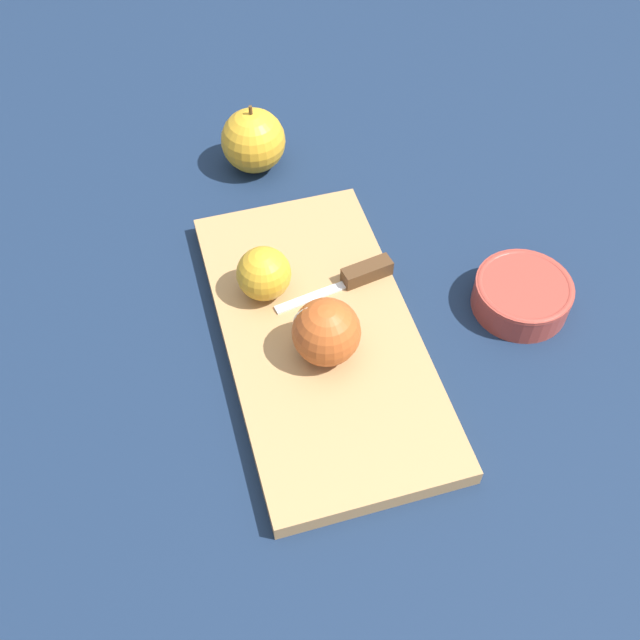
# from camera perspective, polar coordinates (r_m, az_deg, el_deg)

# --- Properties ---
(ground_plane) EXTENTS (4.00, 4.00, 0.00)m
(ground_plane) POSITION_cam_1_polar(r_m,az_deg,el_deg) (0.88, 0.00, -1.71)
(ground_plane) COLOR #14233D
(cutting_board) EXTENTS (0.45, 0.24, 0.02)m
(cutting_board) POSITION_cam_1_polar(r_m,az_deg,el_deg) (0.87, 0.00, -1.27)
(cutting_board) COLOR #A37A4C
(cutting_board) RESTS_ON ground_plane
(apple_half_left) EXTENTS (0.08, 0.08, 0.08)m
(apple_half_left) POSITION_cam_1_polar(r_m,az_deg,el_deg) (0.81, 0.43, -0.91)
(apple_half_left) COLOR #AD4C1E
(apple_half_left) RESTS_ON cutting_board
(apple_half_right) EXTENTS (0.06, 0.06, 0.06)m
(apple_half_right) POSITION_cam_1_polar(r_m,az_deg,el_deg) (0.88, -4.31, 3.55)
(apple_half_right) COLOR gold
(apple_half_right) RESTS_ON cutting_board
(knife) EXTENTS (0.05, 0.15, 0.02)m
(knife) POSITION_cam_1_polar(r_m,az_deg,el_deg) (0.90, 3.13, 3.49)
(knife) COLOR silver
(knife) RESTS_ON cutting_board
(apple_whole) EXTENTS (0.09, 0.09, 0.10)m
(apple_whole) POSITION_cam_1_polar(r_m,az_deg,el_deg) (1.07, -5.11, 13.46)
(apple_whole) COLOR gold
(apple_whole) RESTS_ON ground_plane
(bowl) EXTENTS (0.12, 0.12, 0.04)m
(bowl) POSITION_cam_1_polar(r_m,az_deg,el_deg) (0.93, 15.21, 1.85)
(bowl) COLOR #99382D
(bowl) RESTS_ON ground_plane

